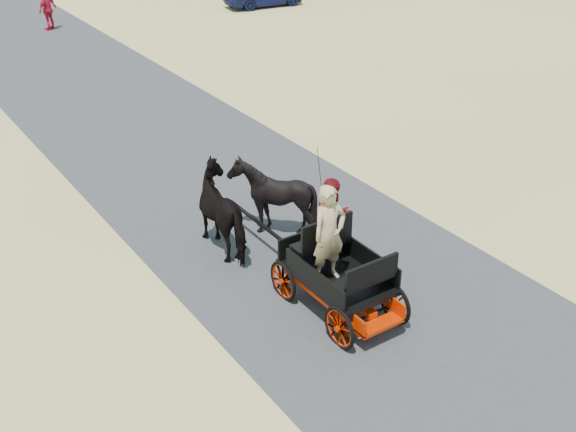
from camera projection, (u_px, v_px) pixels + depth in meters
ground at (347, 280)px, 14.00m from camera, size 140.00×140.00×0.00m
road at (347, 280)px, 14.00m from camera, size 6.00×140.00×0.01m
carriage at (338, 292)px, 13.02m from camera, size 1.30×2.40×0.72m
horse_left at (227, 211)px, 14.69m from camera, size 0.91×2.01×1.70m
horse_right at (272, 197)px, 15.23m from camera, size 1.37×1.54×1.70m
driver_man at (329, 234)px, 12.35m from camera, size 0.66×0.43×1.80m
passenger_woman at (333, 219)px, 13.05m from camera, size 0.77×0.60×1.58m
pedestrian at (48, 9)px, 30.16m from camera, size 1.07×0.91×1.73m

